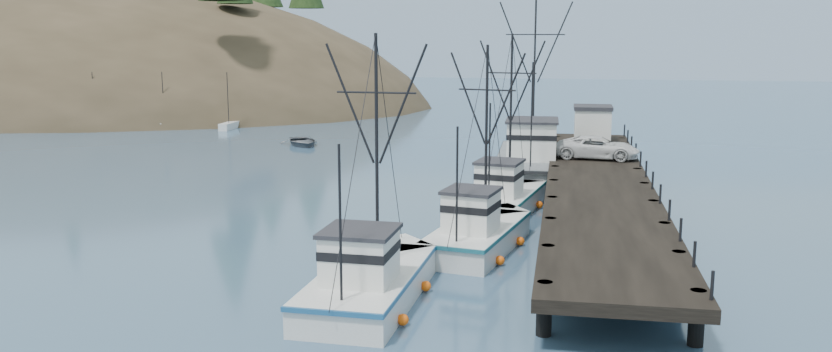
{
  "coord_description": "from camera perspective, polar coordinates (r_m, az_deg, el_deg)",
  "views": [
    {
      "loc": [
        11.88,
        -31.88,
        10.8
      ],
      "look_at": [
        3.63,
        13.05,
        2.5
      ],
      "focal_mm": 35.0,
      "sensor_mm": 36.0,
      "label": 1
    }
  ],
  "objects": [
    {
      "name": "trawler_far",
      "position": [
        49.02,
        6.28,
        -1.51
      ],
      "size": [
        4.93,
        10.62,
        10.89
      ],
      "color": "silver",
      "rests_on": "ground"
    },
    {
      "name": "motorboat",
      "position": [
        77.23,
        -8.0,
        2.16
      ],
      "size": [
        5.71,
        6.23,
        1.06
      ],
      "primitive_type": "imported",
      "rotation": [
        0.0,
        0.0,
        0.53
      ],
      "color": "#4F5358",
      "rests_on": "ground"
    },
    {
      "name": "moored_sailboats",
      "position": [
        99.74,
        -17.53,
        3.8
      ],
      "size": [
        19.22,
        19.32,
        6.35
      ],
      "color": "silver",
      "rests_on": "ground"
    },
    {
      "name": "trawler_near",
      "position": [
        40.52,
        4.48,
        -4.0
      ],
      "size": [
        4.91,
        10.17,
        10.4
      ],
      "color": "silver",
      "rests_on": "ground"
    },
    {
      "name": "pier_shed",
      "position": [
        66.33,
        12.31,
        3.67
      ],
      "size": [
        3.0,
        3.2,
        2.8
      ],
      "color": "silver",
      "rests_on": "pier"
    },
    {
      "name": "work_vessel",
      "position": [
        59.89,
        8.14,
        1.0
      ],
      "size": [
        5.2,
        16.37,
        13.61
      ],
      "color": "slate",
      "rests_on": "ground"
    },
    {
      "name": "ground",
      "position": [
        35.7,
        -9.63,
        -7.47
      ],
      "size": [
        400.0,
        400.0,
        0.0
      ],
      "primitive_type": "plane",
      "color": "#304D6A",
      "rests_on": "ground"
    },
    {
      "name": "distant_ridge_far",
      "position": [
        223.26,
        -3.07,
        7.51
      ],
      "size": [
        180.0,
        25.0,
        18.0
      ],
      "primitive_type": "cube",
      "color": "silver",
      "rests_on": "ground"
    },
    {
      "name": "trawler_mid",
      "position": [
        33.09,
        -3.17,
        -7.28
      ],
      "size": [
        4.1,
        11.07,
        11.0
      ],
      "color": "silver",
      "rests_on": "ground"
    },
    {
      "name": "distant_ridge",
      "position": [
        202.18,
        9.93,
        7.08
      ],
      "size": [
        360.0,
        40.0,
        26.0
      ],
      "primitive_type": "cube",
      "color": "#9EB2C6",
      "rests_on": "ground"
    },
    {
      "name": "pickup_truck",
      "position": [
        57.07,
        12.66,
        1.97
      ],
      "size": [
        5.87,
        3.18,
        1.56
      ],
      "primitive_type": "imported",
      "rotation": [
        0.0,
        0.0,
        1.46
      ],
      "color": "silver",
      "rests_on": "pier"
    },
    {
      "name": "pier",
      "position": [
        48.79,
        12.71,
        -0.72
      ],
      "size": [
        6.0,
        44.0,
        2.0
      ],
      "color": "black",
      "rests_on": "ground"
    }
  ]
}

